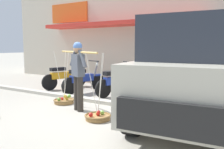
% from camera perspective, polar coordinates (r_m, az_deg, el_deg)
% --- Properties ---
extents(ground_plane, '(90.00, 90.00, 0.00)m').
position_cam_1_polar(ground_plane, '(6.10, -5.63, -8.33)').
color(ground_plane, '#9E998C').
extents(sidewalk_curb, '(20.00, 0.24, 0.10)m').
position_cam_1_polar(sidewalk_curb, '(6.64, -1.96, -6.60)').
color(sidewalk_curb, '#BAB4A5').
rests_on(sidewalk_curb, ground).
extents(fruit_vendor, '(1.68, 0.76, 1.70)m').
position_cam_1_polar(fruit_vendor, '(5.85, -8.15, 0.73)').
color(fruit_vendor, '#2D2823').
rests_on(fruit_vendor, ground).
extents(fruit_basket_left_side, '(0.58, 0.58, 1.45)m').
position_cam_1_polar(fruit_basket_left_side, '(6.81, -11.48, -6.13)').
color(fruit_basket_left_side, '#9E7542').
rests_on(fruit_basket_left_side, ground).
extents(fruit_basket_right_side, '(0.58, 0.58, 1.45)m').
position_cam_1_polar(fruit_basket_right_side, '(5.25, -3.45, -9.97)').
color(fruit_basket_right_side, '#9E7542').
rests_on(fruit_basket_right_side, ground).
extents(motorcycle_nearest_shop, '(0.74, 1.75, 1.09)m').
position_cam_1_polar(motorcycle_nearest_shop, '(9.09, -11.47, -0.48)').
color(motorcycle_nearest_shop, black).
rests_on(motorcycle_nearest_shop, ground).
extents(motorcycle_second_in_row, '(0.61, 1.79, 1.09)m').
position_cam_1_polar(motorcycle_second_in_row, '(8.21, -6.90, -1.18)').
color(motorcycle_second_in_row, black).
rests_on(motorcycle_second_in_row, ground).
extents(motorcycle_third_in_row, '(0.75, 1.74, 1.09)m').
position_cam_1_polar(motorcycle_third_in_row, '(7.63, 1.37, -1.74)').
color(motorcycle_third_in_row, black).
rests_on(motorcycle_third_in_row, ground).
extents(parked_truck, '(2.45, 4.94, 2.10)m').
position_cam_1_polar(parked_truck, '(5.42, 20.70, 1.48)').
color(parked_truck, beige).
rests_on(parked_truck, ground).
extents(storefront_building, '(13.00, 6.00, 4.20)m').
position_cam_1_polar(storefront_building, '(12.60, 7.96, 9.13)').
color(storefront_building, beige).
rests_on(storefront_building, ground).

